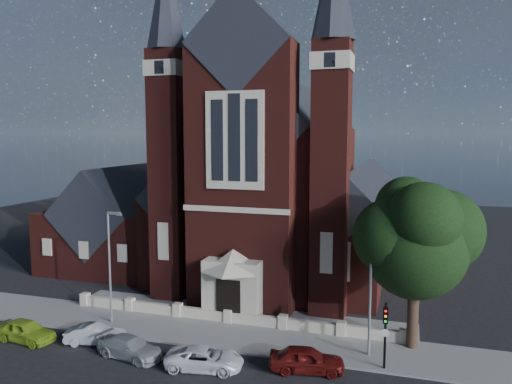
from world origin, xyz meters
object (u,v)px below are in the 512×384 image
parish_hall (121,227)px  street_lamp_left (110,261)px  street_lamp_right (372,283)px  car_lime_van (26,331)px  car_silver_a (95,334)px  car_silver_b (130,348)px  traffic_signal (385,327)px  street_tree (417,241)px  church (285,186)px  car_white_suv (204,359)px  car_dark_red (307,359)px

parish_hall → street_lamp_left: 16.18m
street_lamp_right → car_lime_van: 22.43m
street_lamp_right → car_silver_a: 17.84m
street_lamp_left → car_silver_b: size_ratio=1.87×
traffic_signal → car_silver_a: size_ratio=1.05×
street_tree → church: bearing=126.2°
church → car_silver_b: size_ratio=8.05×
street_tree → car_silver_b: (-16.38, -6.13, -6.33)m
street_lamp_right → car_lime_van: size_ratio=1.92×
car_white_suv → car_dark_red: size_ratio=1.05×
car_silver_b → car_dark_red: bearing=-71.5°
street_lamp_right → car_silver_b: size_ratio=1.87×
church → street_lamp_right: size_ratio=4.31×
car_silver_a → street_lamp_right: bearing=-94.3°
traffic_signal → car_lime_van: size_ratio=0.95×
car_dark_red → traffic_signal: bearing=-81.5°
car_silver_a → street_lamp_left: bearing=0.3°
car_lime_van → car_dark_red: 18.40m
car_white_suv → street_lamp_right: bearing=-73.0°
parish_hall → car_silver_b: 22.36m
street_tree → car_lime_van: size_ratio=2.55×
parish_hall → car_dark_red: (22.79, -17.02, -3.28)m
traffic_signal → car_lime_van: bearing=-173.0°
parish_hall → street_lamp_left: (8.09, -14.00, 0.59)m
parish_hall → street_tree: street_tree is taller
street_lamp_right → traffic_signal: (0.91, -1.57, -2.02)m
car_silver_a → car_silver_b: 3.38m
car_silver_a → car_white_suv: (8.09, -1.11, -0.00)m
car_lime_van → car_white_suv: (12.67, -0.09, -0.09)m
church → street_lamp_left: bearing=-112.7°
street_lamp_left → car_lime_van: street_lamp_left is taller
traffic_signal → car_silver_a: traffic_signal is taller
parish_hall → traffic_signal: 31.20m
parish_hall → car_silver_b: (12.22, -18.42, -3.38)m
street_lamp_right → traffic_signal: size_ratio=2.02×
parish_hall → street_tree: bearing=-23.3°
church → car_dark_red: (6.79, -21.96, -7.46)m
street_tree → street_lamp_left: (-20.51, -1.71, -2.36)m
church → car_silver_a: size_ratio=9.18×
parish_hall → car_lime_van: bearing=-76.4°
car_white_suv → traffic_signal: bearing=-83.1°
street_tree → street_lamp_right: size_ratio=1.32×
parish_hall → street_lamp_right: (26.09, -14.00, 0.59)m
car_silver_a → car_dark_red: 13.77m
street_lamp_right → car_dark_red: (-3.30, -3.02, -3.87)m
parish_hall → car_white_suv: parish_hall is taller
parish_hall → car_silver_a: size_ratio=3.21×
street_tree → traffic_signal: (-1.60, -3.28, -4.38)m
traffic_signal → car_dark_red: (-4.21, -1.44, -1.85)m
parish_hall → car_dark_red: bearing=-36.8°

